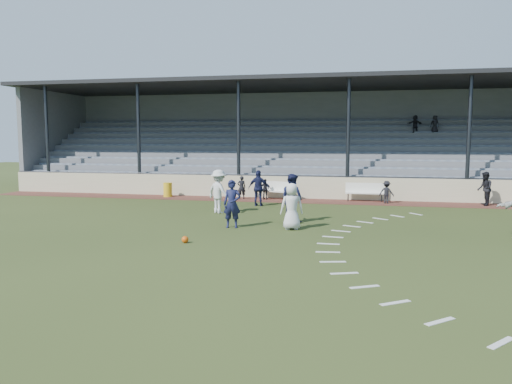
# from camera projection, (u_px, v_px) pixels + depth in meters

# --- Properties ---
(ground) EXTENTS (90.00, 90.00, 0.00)m
(ground) POSITION_uv_depth(u_px,v_px,m) (239.00, 240.00, 16.10)
(ground) COLOR #2D3917
(ground) RESTS_ON ground
(cinder_track) EXTENTS (34.00, 2.00, 0.02)m
(cinder_track) POSITION_uv_depth(u_px,v_px,m) (288.00, 200.00, 26.30)
(cinder_track) COLOR #4E271F
(cinder_track) RESTS_ON ground
(retaining_wall) EXTENTS (34.00, 0.18, 1.20)m
(retaining_wall) POSITION_uv_depth(u_px,v_px,m) (291.00, 187.00, 27.26)
(retaining_wall) COLOR beige
(retaining_wall) RESTS_ON ground
(bench_left) EXTENTS (2.01, 1.16, 0.95)m
(bench_left) POSITION_uv_depth(u_px,v_px,m) (278.00, 189.00, 26.72)
(bench_left) COLOR white
(bench_left) RESTS_ON cinder_track
(bench_right) EXTENTS (2.00, 0.47, 0.95)m
(bench_right) POSITION_uv_depth(u_px,v_px,m) (365.00, 190.00, 25.86)
(bench_right) COLOR white
(bench_right) RESTS_ON cinder_track
(trash_bin) EXTENTS (0.49, 0.49, 0.78)m
(trash_bin) POSITION_uv_depth(u_px,v_px,m) (168.00, 190.00, 27.87)
(trash_bin) COLOR gold
(trash_bin) RESTS_ON cinder_track
(football) EXTENTS (0.22, 0.22, 0.22)m
(football) POSITION_uv_depth(u_px,v_px,m) (185.00, 240.00, 15.65)
(football) COLOR #CC4E0C
(football) RESTS_ON ground
(player_white_lead) EXTENTS (0.94, 0.73, 1.69)m
(player_white_lead) POSITION_uv_depth(u_px,v_px,m) (292.00, 206.00, 17.89)
(player_white_lead) COLOR silver
(player_white_lead) RESTS_ON ground
(player_navy_lead) EXTENTS (0.69, 0.49, 1.76)m
(player_navy_lead) POSITION_uv_depth(u_px,v_px,m) (232.00, 204.00, 18.26)
(player_navy_lead) COLOR #15183A
(player_navy_lead) RESTS_ON ground
(player_navy_mid) EXTENTS (1.17, 1.12, 1.90)m
(player_navy_mid) POSITION_uv_depth(u_px,v_px,m) (292.00, 198.00, 19.43)
(player_navy_mid) COLOR #15183A
(player_navy_mid) RESTS_ON ground
(player_white_wing) EXTENTS (1.42, 1.25, 1.91)m
(player_white_wing) POSITION_uv_depth(u_px,v_px,m) (219.00, 191.00, 21.83)
(player_white_wing) COLOR silver
(player_white_wing) RESTS_ON ground
(player_navy_wing) EXTENTS (1.02, 0.43, 1.74)m
(player_navy_wing) POSITION_uv_depth(u_px,v_px,m) (259.00, 188.00, 24.17)
(player_navy_wing) COLOR #15183A
(player_navy_wing) RESTS_ON ground
(official) EXTENTS (0.64, 0.81, 1.65)m
(official) POSITION_uv_depth(u_px,v_px,m) (485.00, 189.00, 24.15)
(official) COLOR black
(official) RESTS_ON cinder_track
(sub_left_near) EXTENTS (0.53, 0.44, 1.24)m
(sub_left_near) POSITION_uv_depth(u_px,v_px,m) (242.00, 187.00, 26.87)
(sub_left_near) COLOR black
(sub_left_near) RESTS_ON cinder_track
(sub_left_far) EXTENTS (0.65, 0.29, 1.09)m
(sub_left_far) POSITION_uv_depth(u_px,v_px,m) (265.00, 189.00, 26.64)
(sub_left_far) COLOR black
(sub_left_far) RESTS_ON cinder_track
(sub_right) EXTENTS (0.82, 0.60, 1.13)m
(sub_right) POSITION_uv_depth(u_px,v_px,m) (387.00, 192.00, 25.03)
(sub_right) COLOR black
(sub_right) RESTS_ON cinder_track
(grandstand) EXTENTS (34.60, 9.00, 6.61)m
(grandstand) POSITION_uv_depth(u_px,v_px,m) (302.00, 155.00, 31.66)
(grandstand) COLOR slate
(grandstand) RESTS_ON ground
(penalty_arc) EXTENTS (3.89, 14.63, 0.01)m
(penalty_arc) POSITION_uv_depth(u_px,v_px,m) (370.00, 246.00, 15.23)
(penalty_arc) COLOR silver
(penalty_arc) RESTS_ON ground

